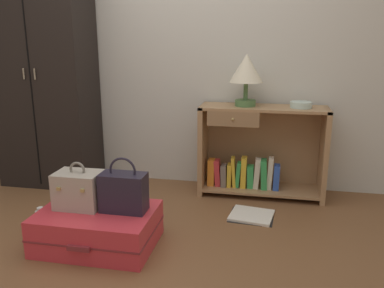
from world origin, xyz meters
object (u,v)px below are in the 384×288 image
object	(u,v)px
bookshelf	(258,153)
suitcase_large	(98,228)
bottle	(41,221)
train_case	(79,190)
bowl	(301,105)
wardrobe	(45,72)
table_lamp	(246,71)
handbag	(124,192)
open_book_on_floor	(251,215)

from	to	relation	value
bookshelf	suitcase_large	bearing A→B (deg)	-130.93
bookshelf	bottle	world-z (taller)	bookshelf
suitcase_large	train_case	distance (m)	0.28
suitcase_large	bowl	bearing A→B (deg)	40.34
wardrobe	table_lamp	world-z (taller)	wardrobe
handbag	open_book_on_floor	xyz separation A→B (m)	(0.78, 0.59, -0.36)
bookshelf	open_book_on_floor	xyz separation A→B (m)	(-0.01, -0.49, -0.35)
train_case	table_lamp	bearing A→B (deg)	47.42
wardrobe	suitcase_large	bearing A→B (deg)	-49.00
suitcase_large	handbag	size ratio (longest dim) A/B	2.10
bookshelf	wardrobe	bearing A→B (deg)	-178.20
bookshelf	bottle	bearing A→B (deg)	-144.51
table_lamp	bowl	xyz separation A→B (m)	(0.44, -0.00, -0.26)
wardrobe	bookshelf	size ratio (longest dim) A/B	1.96
bottle	open_book_on_floor	bearing A→B (deg)	20.52
train_case	open_book_on_floor	distance (m)	1.28
bowl	bookshelf	bearing A→B (deg)	177.34
bottle	bookshelf	bearing A→B (deg)	35.49
suitcase_large	open_book_on_floor	bearing A→B (deg)	33.24
handbag	wardrobe	bearing A→B (deg)	136.90
bottle	open_book_on_floor	distance (m)	1.51
bookshelf	train_case	distance (m)	1.54
table_lamp	bottle	size ratio (longest dim) A/B	2.34
suitcase_large	bottle	bearing A→B (deg)	168.49
open_book_on_floor	table_lamp	bearing A→B (deg)	102.54
table_lamp	open_book_on_floor	distance (m)	1.15
bookshelf	bowl	world-z (taller)	bowl
bottle	open_book_on_floor	xyz separation A→B (m)	(1.41, 0.53, -0.07)
bookshelf	table_lamp	world-z (taller)	table_lamp
table_lamp	bottle	xyz separation A→B (m)	(-1.31, -1.00, -0.96)
wardrobe	train_case	xyz separation A→B (m)	(0.78, -1.02, -0.66)
handbag	bowl	bearing A→B (deg)	43.51
bowl	suitcase_large	xyz separation A→B (m)	(-1.29, -1.10, -0.67)
bowl	train_case	bearing A→B (deg)	-143.23
bowl	train_case	world-z (taller)	bowl
suitcase_large	handbag	bearing A→B (deg)	11.38
bowl	suitcase_large	world-z (taller)	bowl
bookshelf	suitcase_large	distance (m)	1.49
table_lamp	suitcase_large	world-z (taller)	table_lamp
bookshelf	handbag	distance (m)	1.34
train_case	open_book_on_floor	size ratio (longest dim) A/B	0.88
table_lamp	handbag	distance (m)	1.43
wardrobe	bottle	world-z (taller)	wardrobe
wardrobe	bowl	world-z (taller)	wardrobe
handbag	bottle	xyz separation A→B (m)	(-0.64, 0.06, -0.29)
wardrobe	bookshelf	distance (m)	1.99
bowl	bottle	size ratio (longest dim) A/B	0.96
handbag	train_case	bearing A→B (deg)	-179.85
open_book_on_floor	bowl	bearing A→B (deg)	54.32
table_lamp	open_book_on_floor	world-z (taller)	table_lamp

